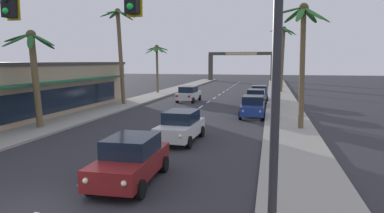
{
  "coord_description": "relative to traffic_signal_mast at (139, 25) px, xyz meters",
  "views": [
    {
      "loc": [
        6.53,
        -8.51,
        4.37
      ],
      "look_at": [
        2.85,
        8.0,
        2.2
      ],
      "focal_mm": 32.98,
      "sensor_mm": 36.0,
      "label": 1
    }
  ],
  "objects": [
    {
      "name": "palm_left_third",
      "position": [
        -11.43,
        24.44,
        1.11
      ],
      "size": [
        3.4,
        3.49,
        9.54
      ],
      "color": "brown",
      "rests_on": "ground"
    },
    {
      "name": "sedan_parked_nearest_kerb",
      "position": [
        1.95,
        26.04,
        -4.42
      ],
      "size": [
        2.04,
        4.49,
        1.68
      ],
      "color": "black",
      "rests_on": "ground"
    },
    {
      "name": "sedan_parked_mid_kerb",
      "position": [
        2.06,
        31.59,
        -4.42
      ],
      "size": [
        2.03,
        4.48,
        1.68
      ],
      "color": "navy",
      "rests_on": "ground"
    },
    {
      "name": "ground_plane",
      "position": [
        -3.26,
        -0.01,
        -5.28
      ],
      "size": [
        220.0,
        220.0,
        0.0
      ],
      "primitive_type": "plane",
      "color": "#2D2D33"
    },
    {
      "name": "sidewalk_right",
      "position": [
        4.54,
        19.99,
        -5.21
      ],
      "size": [
        3.2,
        110.0,
        0.14
      ],
      "primitive_type": "cube",
      "color": "#9E998E",
      "rests_on": "ground"
    },
    {
      "name": "palm_right_second",
      "position": [
        5.17,
        14.62,
        0.29
      ],
      "size": [
        3.45,
        3.11,
        7.93
      ],
      "color": "brown",
      "rests_on": "ground"
    },
    {
      "name": "storefront_strip_left",
      "position": [
        -16.05,
        14.57,
        -3.12
      ],
      "size": [
        7.76,
        27.81,
        4.3
      ],
      "color": "tan",
      "rests_on": "ground"
    },
    {
      "name": "sedan_parked_far_kerb",
      "position": [
        1.97,
        19.35,
        -4.42
      ],
      "size": [
        1.96,
        4.46,
        1.68
      ],
      "color": "navy",
      "rests_on": "ground"
    },
    {
      "name": "town_gateway_arch",
      "position": [
        -3.26,
        71.18,
        -1.08
      ],
      "size": [
        14.7,
        0.9,
        6.45
      ],
      "color": "#423D38",
      "rests_on": "ground"
    },
    {
      "name": "lane_markings",
      "position": [
        -2.8,
        19.41,
        -5.27
      ],
      "size": [
        4.28,
        87.32,
        0.01
      ],
      "color": "silver",
      "rests_on": "ground"
    },
    {
      "name": "sedan_oncoming_far",
      "position": [
        -5.42,
        28.76,
        -4.42
      ],
      "size": [
        2.14,
        4.52,
        1.68
      ],
      "color": "silver",
      "rests_on": "ground"
    },
    {
      "name": "palm_right_farthest",
      "position": [
        4.86,
        42.85,
        1.1
      ],
      "size": [
        3.79,
        3.96,
        9.2
      ],
      "color": "brown",
      "rests_on": "ground"
    },
    {
      "name": "sedan_third_in_queue",
      "position": [
        -1.47,
        9.91,
        -4.42
      ],
      "size": [
        2.08,
        4.5,
        1.68
      ],
      "color": "silver",
      "rests_on": "ground"
    },
    {
      "name": "palm_left_second",
      "position": [
        -11.5,
        11.31,
        -0.97
      ],
      "size": [
        3.84,
        3.51,
        6.36
      ],
      "color": "brown",
      "rests_on": "ground"
    },
    {
      "name": "sidewalk_left",
      "position": [
        -11.06,
        19.99,
        -5.21
      ],
      "size": [
        3.2,
        110.0,
        0.14
      ],
      "primitive_type": "cube",
      "color": "#9E998E",
      "rests_on": "ground"
    },
    {
      "name": "palm_left_farthest",
      "position": [
        -11.89,
        37.55,
        -0.2
      ],
      "size": [
        3.33,
        3.45,
        6.6
      ],
      "color": "brown",
      "rests_on": "ground"
    },
    {
      "name": "traffic_signal_mast",
      "position": [
        0.0,
        0.0,
        0.0
      ],
      "size": [
        10.79,
        0.41,
        7.27
      ],
      "color": "#2D2D33",
      "rests_on": "ground"
    },
    {
      "name": "sedan_lead_at_stop_bar",
      "position": [
        -1.58,
        3.09,
        -4.42
      ],
      "size": [
        2.03,
        4.48,
        1.68
      ],
      "color": "maroon",
      "rests_on": "ground"
    }
  ]
}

